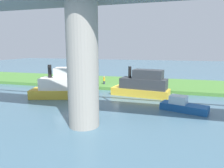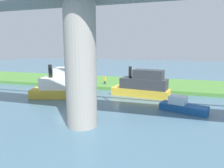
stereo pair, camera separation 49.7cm
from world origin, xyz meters
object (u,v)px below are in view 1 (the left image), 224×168
mooring_post (82,83)px  motorboat_white (183,106)px  bridge_pylon (83,67)px  person_on_bank (104,80)px  riverboat_paddlewheel (66,85)px  pontoon_yellow (142,85)px

mooring_post → motorboat_white: (-15.67, 8.69, -0.28)m
mooring_post → motorboat_white: 17.93m
bridge_pylon → mooring_post: size_ratio=14.28×
bridge_pylon → mooring_post: (7.09, -15.49, -4.34)m
person_on_bank → mooring_post: 3.75m
person_on_bank → riverboat_paddlewheel: size_ratio=0.15×
riverboat_paddlewheel → pontoon_yellow: bearing=-159.5°
person_on_bank → mooring_post: bearing=27.6°
person_on_bank → pontoon_yellow: pontoon_yellow is taller
bridge_pylon → riverboat_paddlewheel: bearing=-53.3°
bridge_pylon → pontoon_yellow: bearing=-105.3°
person_on_bank → mooring_post: person_on_bank is taller
riverboat_paddlewheel → pontoon_yellow: (-10.00, -3.75, -0.14)m
mooring_post → riverboat_paddlewheel: size_ratio=0.08×
mooring_post → pontoon_yellow: (-10.52, 2.93, 0.66)m
riverboat_paddlewheel → motorboat_white: bearing=172.4°
riverboat_paddlewheel → pontoon_yellow: riverboat_paddlewheel is taller
bridge_pylon → person_on_bank: bearing=-77.6°
person_on_bank → mooring_post: size_ratio=1.91×
mooring_post → motorboat_white: size_ratio=0.14×
mooring_post → riverboat_paddlewheel: bearing=94.5°
bridge_pylon → pontoon_yellow: (-3.43, -12.56, -3.68)m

